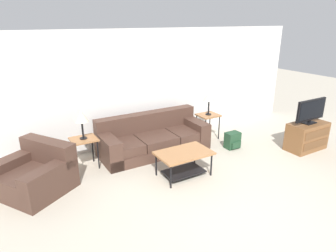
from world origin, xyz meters
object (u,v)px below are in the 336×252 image
at_px(backpack, 233,140).
at_px(couch, 153,139).
at_px(television, 311,111).
at_px(armchair, 35,175).
at_px(table_lamp_left, 81,117).
at_px(table_lamp_right, 209,97).
at_px(side_table_left, 84,142).
at_px(coffee_table, 184,158).
at_px(tv_console, 307,136).
at_px(side_table_right, 208,117).

bearing_deg(backpack, couch, 155.11).
bearing_deg(backpack, television, -32.77).
distance_m(armchair, table_lamp_left, 1.30).
distance_m(table_lamp_right, television, 2.24).
bearing_deg(armchair, table_lamp_right, 5.49).
bearing_deg(table_lamp_left, side_table_left, 0.00).
bearing_deg(coffee_table, table_lamp_left, 139.76).
height_order(couch, coffee_table, couch).
distance_m(table_lamp_left, backpack, 3.36).
relative_size(coffee_table, table_lamp_right, 1.77).
bearing_deg(tv_console, armchair, 167.04).
relative_size(side_table_right, tv_console, 0.66).
xyz_separation_m(coffee_table, table_lamp_right, (1.53, 1.26, 0.70)).
bearing_deg(television, side_table_right, 132.50).
height_order(coffee_table, side_table_left, side_table_left).
distance_m(table_lamp_left, television, 4.83).
relative_size(side_table_right, table_lamp_left, 1.08).
height_order(armchair, coffee_table, armchair).
xyz_separation_m(coffee_table, table_lamp_left, (-1.49, 1.26, 0.70)).
distance_m(side_table_right, television, 2.27).
relative_size(tv_console, backpack, 2.50).
bearing_deg(couch, table_lamp_right, -0.05).
height_order(couch, side_table_right, couch).
xyz_separation_m(couch, table_lamp_right, (1.51, -0.00, 0.76)).
height_order(side_table_right, tv_console, tv_console).
bearing_deg(television, side_table_left, 160.01).
distance_m(side_table_right, backpack, 0.85).
bearing_deg(backpack, coffee_table, -163.27).
bearing_deg(table_lamp_right, couch, 179.95).
bearing_deg(armchair, backpack, -5.21).
distance_m(couch, coffee_table, 1.26).
bearing_deg(side_table_left, armchair, -158.37).
distance_m(side_table_right, tv_console, 2.25).
distance_m(armchair, television, 5.68).
distance_m(side_table_left, television, 4.84).
relative_size(armchair, table_lamp_left, 2.61).
bearing_deg(couch, table_lamp_left, -179.95).
height_order(coffee_table, table_lamp_left, table_lamp_left).
height_order(table_lamp_left, backpack, table_lamp_left).
relative_size(couch, coffee_table, 2.38).
bearing_deg(table_lamp_right, armchair, -174.51).
relative_size(side_table_left, side_table_right, 1.00).
relative_size(table_lamp_left, tv_console, 0.61).
height_order(table_lamp_right, television, table_lamp_right).
bearing_deg(table_lamp_right, television, -47.50).
bearing_deg(armchair, television, -12.95).
xyz_separation_m(side_table_left, tv_console, (4.53, -1.65, -0.23)).
bearing_deg(side_table_right, coffee_table, -140.60).
height_order(couch, backpack, couch).
distance_m(armchair, side_table_left, 1.07).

